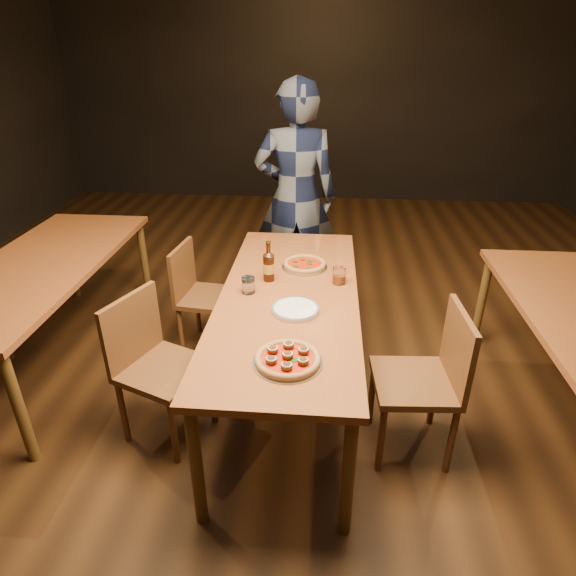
# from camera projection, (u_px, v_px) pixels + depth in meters

# --- Properties ---
(ground) EXTENTS (9.00, 9.00, 0.00)m
(ground) POSITION_uv_depth(u_px,v_px,m) (289.00, 396.00, 3.14)
(ground) COLOR black
(room_shell) EXTENTS (9.00, 9.00, 9.00)m
(room_shell) POSITION_uv_depth(u_px,v_px,m) (289.00, 90.00, 2.29)
(room_shell) COLOR black
(room_shell) RESTS_ON ground
(table_main) EXTENTS (0.80, 2.00, 0.75)m
(table_main) POSITION_uv_depth(u_px,v_px,m) (289.00, 306.00, 2.83)
(table_main) COLOR brown
(table_main) RESTS_ON ground
(table_left) EXTENTS (0.80, 2.00, 0.75)m
(table_left) POSITION_uv_depth(u_px,v_px,m) (40.00, 273.00, 3.22)
(table_left) COLOR brown
(table_left) RESTS_ON ground
(chair_main_nw) EXTENTS (0.54, 0.54, 0.90)m
(chair_main_nw) POSITION_uv_depth(u_px,v_px,m) (164.00, 369.00, 2.66)
(chair_main_nw) COLOR #573217
(chair_main_nw) RESTS_ON ground
(chair_main_sw) EXTENTS (0.43, 0.43, 0.83)m
(chair_main_sw) POSITION_uv_depth(u_px,v_px,m) (208.00, 297.00, 3.48)
(chair_main_sw) COLOR #573217
(chair_main_sw) RESTS_ON ground
(chair_main_e) EXTENTS (0.45, 0.45, 0.91)m
(chair_main_e) POSITION_uv_depth(u_px,v_px,m) (414.00, 381.00, 2.55)
(chair_main_e) COLOR #573217
(chair_main_e) RESTS_ON ground
(chair_end) EXTENTS (0.43, 0.43, 0.82)m
(chair_end) POSITION_uv_depth(u_px,v_px,m) (300.00, 260.00, 4.08)
(chair_end) COLOR #573217
(chair_end) RESTS_ON ground
(pizza_meatball) EXTENTS (0.32, 0.32, 0.06)m
(pizza_meatball) POSITION_uv_depth(u_px,v_px,m) (288.00, 359.00, 2.19)
(pizza_meatball) COLOR #B7B7BF
(pizza_meatball) RESTS_ON table_main
(pizza_margherita) EXTENTS (0.30, 0.30, 0.04)m
(pizza_margherita) POSITION_uv_depth(u_px,v_px,m) (305.00, 264.00, 3.13)
(pizza_margherita) COLOR #B7B7BF
(pizza_margherita) RESTS_ON table_main
(plate_stack) EXTENTS (0.25, 0.25, 0.02)m
(plate_stack) POSITION_uv_depth(u_px,v_px,m) (295.00, 309.00, 2.62)
(plate_stack) COLOR white
(plate_stack) RESTS_ON table_main
(beer_bottle) EXTENTS (0.07, 0.07, 0.25)m
(beer_bottle) POSITION_uv_depth(u_px,v_px,m) (269.00, 267.00, 2.92)
(beer_bottle) COLOR black
(beer_bottle) RESTS_ON table_main
(water_glass) EXTENTS (0.08, 0.08, 0.10)m
(water_glass) POSITION_uv_depth(u_px,v_px,m) (248.00, 285.00, 2.80)
(water_glass) COLOR white
(water_glass) RESTS_ON table_main
(amber_glass) EXTENTS (0.08, 0.08, 0.10)m
(amber_glass) POSITION_uv_depth(u_px,v_px,m) (339.00, 275.00, 2.91)
(amber_glass) COLOR #AF4413
(amber_glass) RESTS_ON table_main
(diner) EXTENTS (0.70, 0.48, 1.85)m
(diner) POSITION_uv_depth(u_px,v_px,m) (296.00, 198.00, 3.93)
(diner) COLOR black
(diner) RESTS_ON ground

